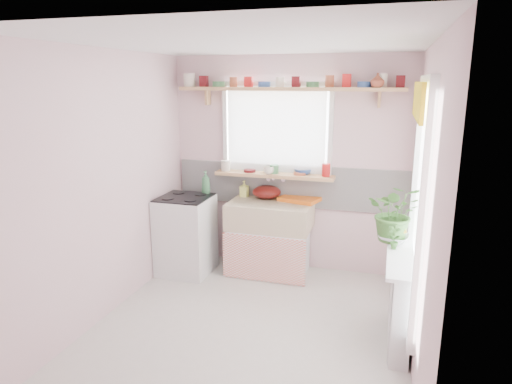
% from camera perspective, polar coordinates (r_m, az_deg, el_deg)
% --- Properties ---
extents(room, '(3.20, 3.20, 3.20)m').
position_cam_1_polar(room, '(4.53, 10.35, 2.85)').
color(room, silver).
rests_on(room, ground).
extents(sink_unit, '(0.95, 0.65, 1.11)m').
position_cam_1_polar(sink_unit, '(5.33, 1.71, -5.74)').
color(sink_unit, white).
rests_on(sink_unit, ground).
extents(cooker, '(0.58, 0.58, 0.93)m').
position_cam_1_polar(cooker, '(5.41, -8.76, -5.26)').
color(cooker, white).
rests_on(cooker, ground).
extents(radiator_ledge, '(0.22, 0.95, 0.78)m').
position_cam_1_polar(radiator_ledge, '(4.18, 17.63, -12.62)').
color(radiator_ledge, white).
rests_on(radiator_ledge, ground).
extents(windowsill, '(1.40, 0.22, 0.04)m').
position_cam_1_polar(windowsill, '(5.31, 2.29, 2.13)').
color(windowsill, tan).
rests_on(windowsill, room).
extents(pine_shelf, '(2.52, 0.24, 0.04)m').
position_cam_1_polar(pine_shelf, '(5.16, 4.02, 12.73)').
color(pine_shelf, tan).
rests_on(pine_shelf, room).
extents(shelf_crockery, '(2.47, 0.11, 0.12)m').
position_cam_1_polar(shelf_crockery, '(5.16, 4.03, 13.56)').
color(shelf_crockery, silver).
rests_on(shelf_crockery, pine_shelf).
extents(sill_crockery, '(1.35, 0.11, 0.12)m').
position_cam_1_polar(sill_crockery, '(5.30, 2.29, 2.94)').
color(sill_crockery, silver).
rests_on(sill_crockery, windowsill).
extents(dish_tray, '(0.51, 0.43, 0.04)m').
position_cam_1_polar(dish_tray, '(5.33, 5.53, -0.85)').
color(dish_tray, orange).
rests_on(dish_tray, sink_unit).
extents(colander, '(0.37, 0.37, 0.15)m').
position_cam_1_polar(colander, '(5.40, 1.36, 0.01)').
color(colander, '#4F100D').
rests_on(colander, sink_unit).
extents(jade_plant, '(0.50, 0.44, 0.54)m').
position_cam_1_polar(jade_plant, '(4.32, 17.02, -2.45)').
color(jade_plant, '#3B6B2A').
rests_on(jade_plant, radiator_ledge).
extents(fruit_bowl, '(0.32, 0.32, 0.07)m').
position_cam_1_polar(fruit_bowl, '(4.37, 16.81, -5.55)').
color(fruit_bowl, white).
rests_on(fruit_bowl, radiator_ledge).
extents(herb_pot, '(0.14, 0.12, 0.22)m').
position_cam_1_polar(herb_pot, '(4.16, 16.87, -5.39)').
color(herb_pot, '#366829').
rests_on(herb_pot, radiator_ledge).
extents(soap_bottle_sink, '(0.09, 0.10, 0.19)m').
position_cam_1_polar(soap_bottle_sink, '(5.47, -1.49, 0.42)').
color(soap_bottle_sink, '#DBE264').
rests_on(soap_bottle_sink, sink_unit).
extents(sill_cup, '(0.14, 0.14, 0.09)m').
position_cam_1_polar(sill_cup, '(5.25, 1.60, 2.74)').
color(sill_cup, '#EFE7CF').
rests_on(sill_cup, windowsill).
extents(sill_bowl, '(0.24, 0.24, 0.06)m').
position_cam_1_polar(sill_bowl, '(5.29, 5.89, 2.58)').
color(sill_bowl, '#2E5298').
rests_on(sill_bowl, windowsill).
extents(shelf_vase, '(0.17, 0.17, 0.15)m').
position_cam_1_polar(shelf_vase, '(4.98, 14.95, 13.35)').
color(shelf_vase, brown).
rests_on(shelf_vase, pine_shelf).
extents(cooker_bottle, '(0.11, 0.11, 0.27)m').
position_cam_1_polar(cooker_bottle, '(5.38, -6.31, 1.22)').
color(cooker_bottle, '#3E7C4D').
rests_on(cooker_bottle, cooker).
extents(fruit, '(0.20, 0.14, 0.10)m').
position_cam_1_polar(fruit, '(4.36, 16.94, -4.80)').
color(fruit, '#D95512').
rests_on(fruit, fruit_bowl).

